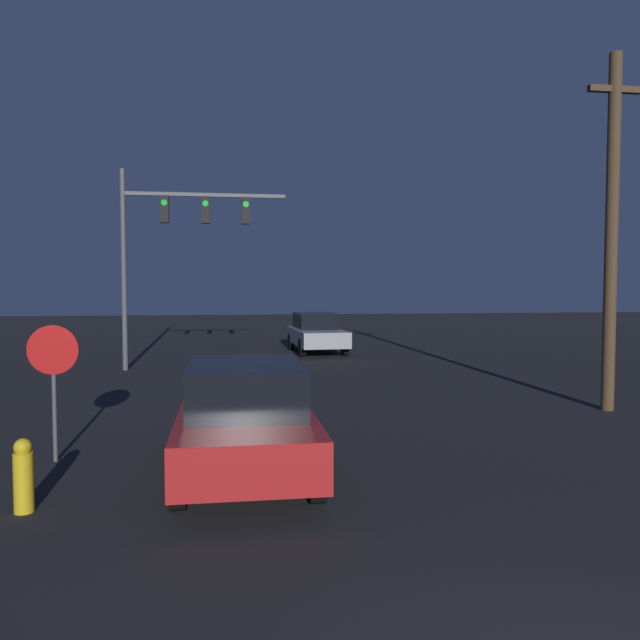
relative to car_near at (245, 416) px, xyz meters
name	(u,v)px	position (x,y,z in m)	size (l,w,h in m)	color
car_near	(245,416)	(0.00, 0.00, 0.00)	(1.98, 4.74, 1.69)	#B21E1E
car_far	(316,332)	(3.59, 16.86, 0.00)	(2.11, 4.80, 1.69)	#99999E
traffic_signal_mast	(171,233)	(-2.04, 12.33, 3.74)	(5.51, 0.30, 6.72)	#4C4C51
stop_sign	(53,366)	(-2.99, 1.11, 0.68)	(0.79, 0.07, 2.20)	#4C4C51
utility_pole	(612,229)	(8.31, 3.58, 3.24)	(1.27, 0.28, 7.97)	#4C3823
fire_hydrant	(23,476)	(-2.78, -1.20, -0.41)	(0.24, 0.24, 0.93)	gold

